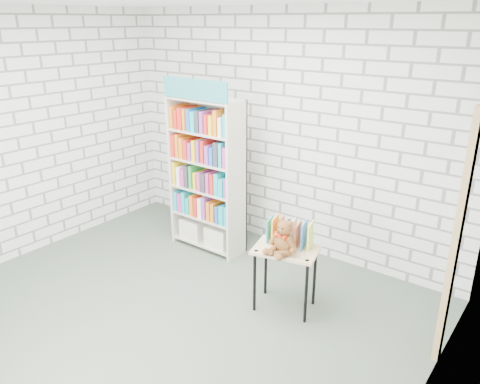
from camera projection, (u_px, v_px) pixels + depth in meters
The scene contains 7 objects.
ground at pixel (166, 315), 4.46m from camera, with size 4.50×4.50×0.00m, color #475346.
room_shell at pixel (154, 131), 3.84m from camera, with size 4.52×4.02×2.81m.
bookshelf at pixel (207, 174), 5.50m from camera, with size 0.91×0.36×2.05m.
display_table at pixel (286, 257), 4.40m from camera, with size 0.68×0.55×0.64m.
table_books at pixel (289, 232), 4.40m from camera, with size 0.45×0.28×0.25m.
teddy_bear at pixel (283, 240), 4.24m from camera, with size 0.30×0.28×0.33m.
door_trim at pixel (456, 244), 3.54m from camera, with size 0.05×0.12×2.10m, color tan.
Camera 1 is at (2.85, -2.58, 2.65)m, focal length 35.00 mm.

